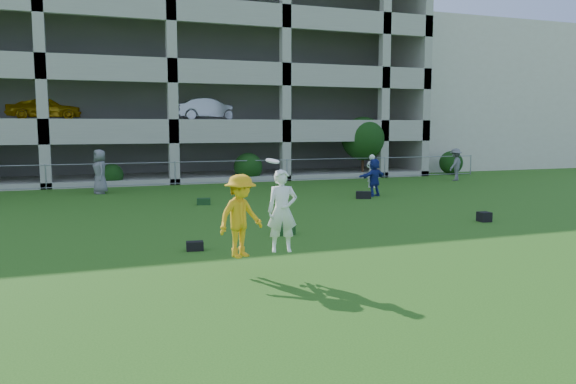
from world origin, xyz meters
name	(u,v)px	position (x,y,z in m)	size (l,w,h in m)	color
ground	(331,283)	(0.00, 0.00, 0.00)	(100.00, 100.00, 0.00)	#235114
stucco_building	(451,100)	(23.00, 28.00, 5.00)	(16.00, 14.00, 10.00)	beige
bystander_c	(100,172)	(-3.65, 16.47, 0.97)	(0.95, 0.62, 1.94)	slate
bystander_d	(374,177)	(7.21, 11.52, 0.80)	(1.48, 0.47, 1.60)	navy
bystander_e	(372,171)	(8.67, 14.40, 0.81)	(0.59, 0.39, 1.61)	white
bystander_f	(455,165)	(14.72, 16.10, 0.88)	(1.13, 0.65, 1.75)	slate
bag_black_b	(195,246)	(-1.89, 3.70, 0.11)	(0.40, 0.25, 0.22)	black
bag_green_c	(285,230)	(0.80, 4.85, 0.13)	(0.50, 0.35, 0.26)	#153613
crate_d	(484,217)	(7.35, 4.69, 0.15)	(0.35, 0.35, 0.30)	black
bag_black_e	(363,195)	(6.42, 10.94, 0.15)	(0.60, 0.30, 0.30)	black
bag_green_g	(204,201)	(-0.10, 11.42, 0.12)	(0.50, 0.30, 0.25)	#153312
frisbee_contest	(251,215)	(-1.26, 1.10, 1.22)	(1.64, 1.27, 1.98)	#F0A815
parking_garage	(152,78)	(-0.01, 27.70, 6.01)	(30.00, 14.00, 12.00)	#9E998C
fence	(175,173)	(0.00, 19.00, 0.61)	(36.06, 0.06, 1.20)	gray
shrub_row	(258,153)	(4.59, 19.70, 1.51)	(34.38, 2.52, 3.50)	#163D11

